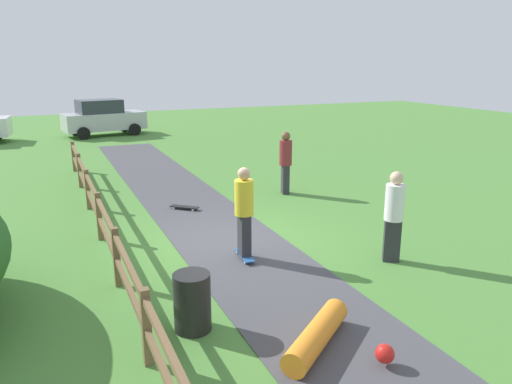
# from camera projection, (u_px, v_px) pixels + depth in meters

# --- Properties ---
(ground_plane) EXTENTS (60.00, 60.00, 0.00)m
(ground_plane) POSITION_uv_depth(u_px,v_px,m) (228.00, 241.00, 10.94)
(ground_plane) COLOR #4C8438
(asphalt_path) EXTENTS (2.40, 28.00, 0.02)m
(asphalt_path) POSITION_uv_depth(u_px,v_px,m) (228.00, 241.00, 10.94)
(asphalt_path) COLOR #47474C
(asphalt_path) RESTS_ON ground_plane
(wooden_fence) EXTENTS (0.12, 18.12, 1.10)m
(wooden_fence) POSITION_uv_depth(u_px,v_px,m) (106.00, 229.00, 9.75)
(wooden_fence) COLOR brown
(wooden_fence) RESTS_ON ground_plane
(trash_bin) EXTENTS (0.56, 0.56, 0.90)m
(trash_bin) POSITION_uv_depth(u_px,v_px,m) (192.00, 302.00, 7.25)
(trash_bin) COLOR black
(trash_bin) RESTS_ON ground_plane
(skater_riding) EXTENTS (0.41, 0.81, 1.90)m
(skater_riding) POSITION_uv_depth(u_px,v_px,m) (244.00, 208.00, 9.68)
(skater_riding) COLOR #265999
(skater_riding) RESTS_ON asphalt_path
(skater_fallen) EXTENTS (1.53, 1.53, 0.36)m
(skater_fallen) POSITION_uv_depth(u_px,v_px,m) (322.00, 337.00, 6.80)
(skater_fallen) COLOR orange
(skater_fallen) RESTS_ON asphalt_path
(skateboard_loose) EXTENTS (0.73, 0.68, 0.08)m
(skateboard_loose) POSITION_uv_depth(u_px,v_px,m) (185.00, 207.00, 13.20)
(skateboard_loose) COLOR black
(skateboard_loose) RESTS_ON asphalt_path
(bystander_maroon) EXTENTS (0.46, 0.46, 1.89)m
(bystander_maroon) POSITION_uv_depth(u_px,v_px,m) (286.00, 159.00, 14.61)
(bystander_maroon) COLOR #2D2D33
(bystander_maroon) RESTS_ON ground_plane
(bystander_white) EXTENTS (0.52, 0.52, 1.86)m
(bystander_white) POSITION_uv_depth(u_px,v_px,m) (394.00, 212.00, 9.61)
(bystander_white) COLOR #2D2D33
(bystander_white) RESTS_ON ground_plane
(parked_car_silver) EXTENTS (4.42, 2.50, 1.92)m
(parked_car_silver) POSITION_uv_depth(u_px,v_px,m) (103.00, 118.00, 26.16)
(parked_car_silver) COLOR #B7B7BC
(parked_car_silver) RESTS_ON ground_plane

